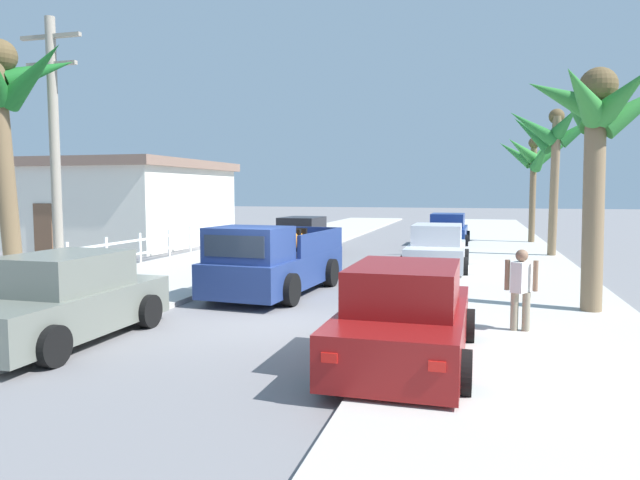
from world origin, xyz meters
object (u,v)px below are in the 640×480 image
at_px(car_right_near, 62,301).
at_px(car_left_mid, 302,237).
at_px(pickup_truck, 275,262).
at_px(palm_tree_right_fore, 553,136).
at_px(pedestrian, 521,287).
at_px(roadside_house, 107,202).
at_px(utility_pole, 55,147).
at_px(palm_tree_left_mid, 534,156).
at_px(car_left_near, 448,231).
at_px(palm_tree_left_fore, 1,92).
at_px(car_left_far, 437,250).
at_px(car_right_mid, 405,318).
at_px(palm_tree_right_mid, 599,119).

height_order(car_right_near, car_left_mid, same).
distance_m(pickup_truck, car_right_near, 5.74).
bearing_deg(pickup_truck, palm_tree_right_fore, 52.59).
xyz_separation_m(car_left_mid, pedestrian, (7.84, -12.14, 0.20)).
distance_m(car_left_mid, roadside_house, 10.82).
bearing_deg(pedestrian, pickup_truck, 152.50).
bearing_deg(car_right_near, pedestrian, 17.06).
bearing_deg(pedestrian, utility_pole, 169.41).
xyz_separation_m(palm_tree_left_mid, pedestrian, (-1.83, -19.14, -3.37)).
bearing_deg(roadside_house, car_left_near, 12.76).
bearing_deg(palm_tree_left_fore, car_left_far, 39.37).
bearing_deg(palm_tree_left_mid, car_right_near, -114.03).
bearing_deg(car_right_mid, roadside_house, 135.93).
bearing_deg(car_right_near, palm_tree_right_fore, 57.85).
relative_size(car_left_mid, car_right_mid, 1.01).
xyz_separation_m(pickup_truck, pedestrian, (5.75, -2.99, 0.10)).
relative_size(palm_tree_left_mid, palm_tree_right_mid, 1.02).
height_order(pickup_truck, car_left_far, pickup_truck).
bearing_deg(palm_tree_left_fore, car_right_near, -36.65).
bearing_deg(car_right_near, palm_tree_right_mid, 27.36).
height_order(pickup_truck, car_left_mid, pickup_truck).
xyz_separation_m(car_left_far, palm_tree_left_mid, (3.86, 10.86, 3.58)).
distance_m(palm_tree_right_mid, pedestrian, 4.35).
distance_m(car_right_near, car_left_far, 12.10).
relative_size(car_left_far, utility_pole, 0.60).
xyz_separation_m(pickup_truck, car_left_far, (3.72, 5.28, -0.10)).
height_order(car_left_mid, palm_tree_right_mid, palm_tree_right_mid).
bearing_deg(palm_tree_left_mid, car_left_near, -158.68).
height_order(car_right_mid, palm_tree_right_fore, palm_tree_right_fore).
distance_m(palm_tree_right_fore, roadside_house, 20.56).
height_order(palm_tree_left_mid, pedestrian, palm_tree_left_mid).
relative_size(pickup_truck, palm_tree_right_mid, 1.03).
bearing_deg(palm_tree_right_fore, utility_pole, -141.16).
height_order(car_right_mid, utility_pole, utility_pole).
bearing_deg(palm_tree_right_mid, pickup_truck, 175.91).
distance_m(car_left_mid, palm_tree_left_mid, 12.46).
relative_size(car_right_near, car_left_mid, 0.99).
xyz_separation_m(car_left_near, car_right_mid, (0.33, -19.78, 0.00)).
relative_size(car_left_near, utility_pole, 0.60).
height_order(pickup_truck, palm_tree_right_fore, palm_tree_right_fore).
height_order(pickup_truck, utility_pole, utility_pole).
xyz_separation_m(car_right_mid, palm_tree_left_mid, (3.64, 21.34, 3.58)).
xyz_separation_m(palm_tree_right_fore, roadside_house, (-20.37, 0.84, -2.66)).
bearing_deg(car_left_mid, car_left_far, -33.64).
bearing_deg(car_left_near, palm_tree_right_mid, -76.06).
xyz_separation_m(car_left_mid, palm_tree_left_mid, (9.68, 6.99, 3.58)).
xyz_separation_m(car_left_near, car_right_near, (-5.62, -19.97, 0.00)).
xyz_separation_m(car_left_mid, utility_pole, (-3.74, -9.98, 3.06)).
height_order(car_left_near, utility_pole, utility_pole).
distance_m(car_right_mid, palm_tree_right_mid, 6.71).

